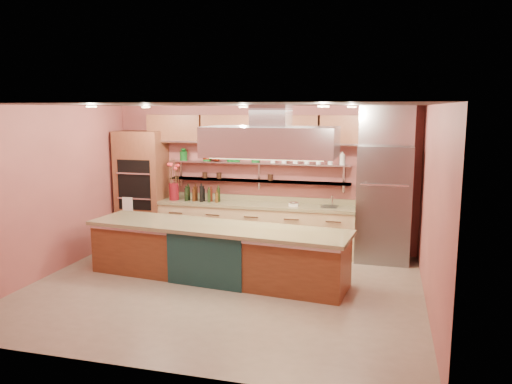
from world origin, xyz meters
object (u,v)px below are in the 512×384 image
(island, at_px, (217,252))
(copper_kettle, at_px, (216,157))
(kitchen_scale, at_px, (294,203))
(green_canister, at_px, (236,157))
(refrigerator, at_px, (384,204))
(flower_vase, at_px, (174,192))

(island, relative_size, copper_kettle, 21.88)
(kitchen_scale, height_order, green_canister, green_canister)
(refrigerator, relative_size, copper_kettle, 10.86)
(copper_kettle, bearing_deg, green_canister, 0.00)
(green_canister, bearing_deg, copper_kettle, 180.00)
(copper_kettle, bearing_deg, kitchen_scale, -7.78)
(green_canister, bearing_deg, refrigerator, -4.63)
(refrigerator, height_order, island, refrigerator)
(island, relative_size, kitchen_scale, 23.88)
(flower_vase, distance_m, kitchen_scale, 2.45)
(kitchen_scale, relative_size, copper_kettle, 0.92)
(green_canister, bearing_deg, kitchen_scale, -10.34)
(island, height_order, copper_kettle, copper_kettle)
(flower_vase, xyz_separation_m, green_canister, (1.24, 0.22, 0.71))
(flower_vase, distance_m, copper_kettle, 1.10)
(refrigerator, relative_size, green_canister, 11.15)
(refrigerator, distance_m, flower_vase, 4.08)
(flower_vase, xyz_separation_m, kitchen_scale, (2.44, 0.00, -0.12))
(refrigerator, distance_m, green_canister, 2.95)
(island, height_order, kitchen_scale, kitchen_scale)
(refrigerator, height_order, kitchen_scale, refrigerator)
(copper_kettle, bearing_deg, island, -71.18)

